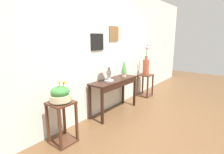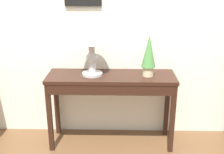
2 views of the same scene
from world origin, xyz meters
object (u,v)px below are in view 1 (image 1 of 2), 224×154
Objects in this scene: table_lamp at (109,62)px; pedestal_stand_left at (62,122)px; pedestal_stand_right at (145,85)px; console_table at (115,84)px; planter_bowl_wide_left at (60,94)px; flower_vase_tall_right at (146,65)px; potted_plant_on_console at (124,67)px.

table_lamp is 0.81× the size of pedestal_stand_left.
console_table is at bearing -179.60° from pedestal_stand_right.
flower_vase_tall_right is at bearing 0.98° from planter_bowl_wide_left.
potted_plant_on_console reaches higher than pedestal_stand_right.
potted_plant_on_console is (0.54, -0.01, -0.18)m from table_lamp.
pedestal_stand_right is (2.89, 0.05, -0.50)m from planter_bowl_wide_left.
console_table is 0.54m from table_lamp.
potted_plant_on_console is 1.27m from pedestal_stand_right.
table_lamp is 1.59× the size of planter_bowl_wide_left.
potted_plant_on_console is 1.16× the size of planter_bowl_wide_left.
pedestal_stand_left is at bearing -178.44° from console_table.
flower_vase_tall_right reaches higher than planter_bowl_wide_left.
pedestal_stand_right is 0.57m from flower_vase_tall_right.
potted_plant_on_console is 0.64× the size of pedestal_stand_right.
console_table is 1.45m from planter_bowl_wide_left.
console_table is 0.49m from potted_plant_on_console.
flower_vase_tall_right reaches higher than pedestal_stand_right.
potted_plant_on_console is at bearing 179.95° from pedestal_stand_right.
planter_bowl_wide_left reaches higher than pedestal_stand_left.
planter_bowl_wide_left is at bearing -179.02° from flower_vase_tall_right.
pedestal_stand_left is 1.97× the size of planter_bowl_wide_left.
table_lamp is (-0.19, 0.02, 0.50)m from console_table.
potted_plant_on_console reaches higher than pedestal_stand_left.
pedestal_stand_left is 0.82× the size of flower_vase_tall_right.
pedestal_stand_right is (2.89, 0.05, -0.03)m from pedestal_stand_left.
table_lamp is 0.57m from potted_plant_on_console.
planter_bowl_wide_left is at bearing -179.01° from pedestal_stand_right.
table_lamp is at bearing 179.50° from flower_vase_tall_right.
planter_bowl_wide_left is 0.55× the size of pedestal_stand_right.
console_table is at bearing -179.62° from flower_vase_tall_right.
pedestal_stand_left is at bearing -179.02° from pedestal_stand_right.
table_lamp is at bearing 178.65° from potted_plant_on_console.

